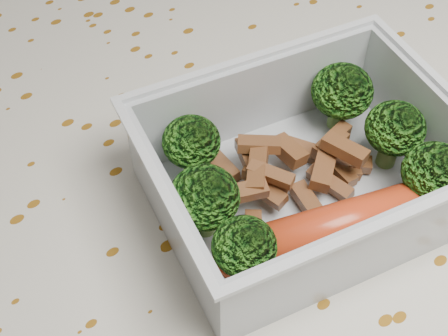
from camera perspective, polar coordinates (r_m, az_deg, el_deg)
dining_table at (r=0.49m, az=0.79°, el=-9.11°), size 1.40×0.90×0.75m
tablecloth at (r=0.45m, az=0.86°, el=-5.80°), size 1.46×0.96×0.19m
lunch_container at (r=0.40m, az=7.29°, el=-0.86°), size 0.22×0.19×0.07m
broccoli_florets at (r=0.39m, az=7.65°, el=0.93°), size 0.17×0.15×0.05m
meat_pile at (r=0.41m, az=6.78°, el=0.17°), size 0.11×0.09×0.03m
sausage at (r=0.38m, az=10.89°, el=-5.08°), size 0.16×0.07×0.03m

